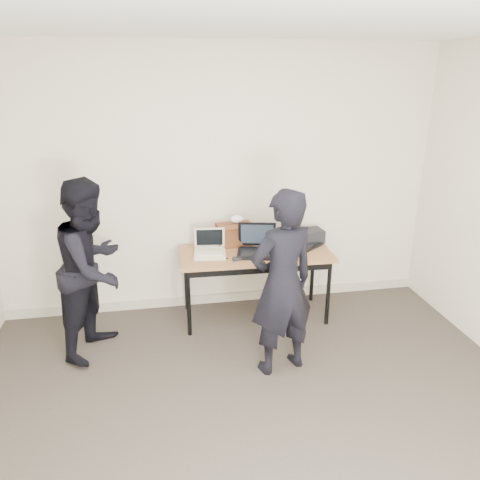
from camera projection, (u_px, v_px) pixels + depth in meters
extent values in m
cube|color=#3D352E|center=(268.00, 457.00, 3.14)|extent=(4.50, 4.50, 0.05)
cube|color=white|center=(279.00, 2.00, 2.20)|extent=(4.50, 4.50, 0.05)
cube|color=beige|center=(219.00, 182.00, 4.78)|extent=(4.50, 0.05, 2.70)
cube|color=#936138|center=(255.00, 254.00, 4.66)|extent=(1.52, 0.69, 0.03)
cylinder|color=black|center=(189.00, 303.00, 4.44)|extent=(0.04, 0.04, 0.68)
cylinder|color=black|center=(328.00, 293.00, 4.63)|extent=(0.04, 0.04, 0.68)
cylinder|color=black|center=(186.00, 280.00, 4.93)|extent=(0.04, 0.04, 0.68)
cylinder|color=black|center=(312.00, 272.00, 5.13)|extent=(0.04, 0.04, 0.68)
cube|color=black|center=(261.00, 270.00, 4.41)|extent=(1.40, 0.06, 0.06)
cube|color=beige|center=(210.00, 254.00, 4.56)|extent=(0.33, 0.28, 0.04)
cube|color=#EDE3CA|center=(210.00, 253.00, 4.52)|extent=(0.26, 0.17, 0.01)
cube|color=beige|center=(210.00, 237.00, 4.65)|extent=(0.31, 0.08, 0.21)
cube|color=black|center=(210.00, 237.00, 4.64)|extent=(0.26, 0.06, 0.17)
cube|color=beige|center=(210.00, 248.00, 4.67)|extent=(0.27, 0.05, 0.02)
cube|color=black|center=(257.00, 254.00, 4.57)|extent=(0.43, 0.36, 0.02)
cube|color=black|center=(257.00, 254.00, 4.53)|extent=(0.33, 0.22, 0.01)
cube|color=black|center=(257.00, 234.00, 4.69)|extent=(0.38, 0.16, 0.27)
cube|color=#26333F|center=(257.00, 234.00, 4.68)|extent=(0.33, 0.13, 0.22)
cube|color=black|center=(257.00, 248.00, 4.70)|extent=(0.33, 0.09, 0.02)
cube|color=black|center=(303.00, 246.00, 4.79)|extent=(0.44, 0.42, 0.02)
cube|color=black|center=(305.00, 245.00, 4.77)|extent=(0.32, 0.29, 0.01)
cube|color=black|center=(290.00, 230.00, 4.85)|extent=(0.33, 0.29, 0.24)
cube|color=black|center=(291.00, 230.00, 4.85)|extent=(0.28, 0.24, 0.19)
cube|color=black|center=(293.00, 242.00, 4.87)|extent=(0.26, 0.21, 0.02)
cube|color=#592F17|center=(234.00, 235.00, 4.79)|extent=(0.37, 0.19, 0.24)
cube|color=#592F17|center=(235.00, 227.00, 4.70)|extent=(0.37, 0.11, 0.07)
cube|color=#592F17|center=(249.00, 235.00, 4.83)|extent=(0.03, 0.10, 0.02)
ellipsoid|color=white|center=(237.00, 219.00, 4.73)|extent=(0.13, 0.10, 0.08)
cube|color=black|center=(311.00, 236.00, 4.90)|extent=(0.27, 0.24, 0.14)
cube|color=black|center=(237.00, 259.00, 4.44)|extent=(0.08, 0.06, 0.03)
cube|color=black|center=(305.00, 247.00, 4.77)|extent=(0.15, 0.23, 0.01)
cube|color=silver|center=(259.00, 256.00, 4.54)|extent=(0.21, 0.15, 0.01)
cube|color=black|center=(285.00, 250.00, 4.69)|extent=(0.31, 0.14, 0.01)
cube|color=black|center=(213.00, 256.00, 4.55)|extent=(0.26, 0.21, 0.01)
imported|color=black|center=(282.00, 284.00, 3.79)|extent=(0.66, 0.53, 1.59)
imported|color=black|center=(93.00, 268.00, 4.08)|extent=(0.87, 0.96, 1.60)
cube|color=#BCB49C|center=(221.00, 298.00, 5.18)|extent=(4.50, 0.03, 0.10)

